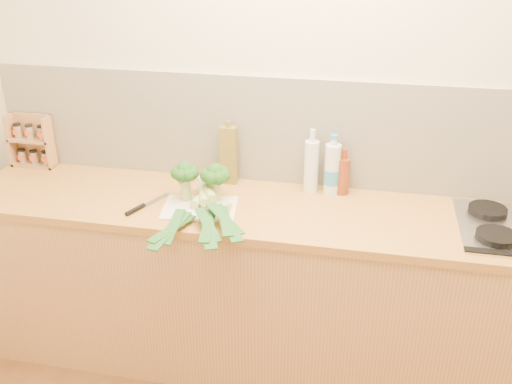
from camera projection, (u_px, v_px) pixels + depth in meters
room_shell at (303, 133)px, 2.78m from camera, size 3.50×3.50×3.50m
counter at (290, 289)px, 2.83m from camera, size 3.20×0.62×0.90m
chopping_board at (200, 208)px, 2.64m from camera, size 0.37×0.29×0.01m
broccoli_left at (185, 174)px, 2.65m from camera, size 0.13×0.13×0.19m
broccoli_right at (215, 175)px, 2.65m from camera, size 0.14×0.14×0.19m
leek_front at (195, 204)px, 2.61m from camera, size 0.14×0.70×0.04m
leek_mid at (205, 204)px, 2.57m from camera, size 0.27×0.63×0.04m
leek_back at (214, 200)px, 2.56m from camera, size 0.36×0.58×0.04m
chefs_knife at (141, 207)px, 2.64m from camera, size 0.13×0.27×0.02m
spice_rack at (33, 143)px, 3.06m from camera, size 0.24×0.09×0.28m
oil_tin at (229, 155)px, 2.84m from camera, size 0.08×0.05×0.33m
glass_bottle at (311, 166)px, 2.75m from camera, size 0.07×0.07×0.32m
amber_bottle at (343, 175)px, 2.75m from camera, size 0.06×0.06×0.23m
water_bottle at (332, 171)px, 2.74m from camera, size 0.08×0.08×0.28m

